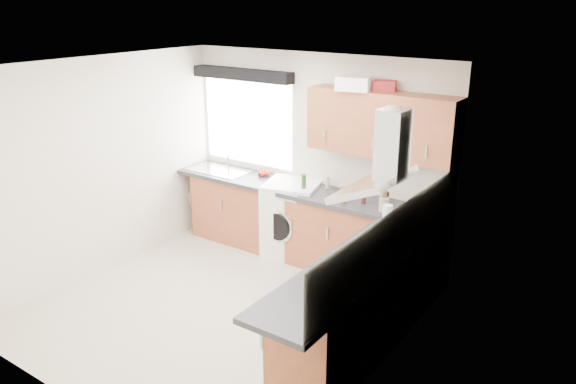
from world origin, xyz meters
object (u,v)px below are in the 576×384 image
Objects in this scene: upper_cabinets at (381,124)px; oven at (365,301)px; extractor_hood at (382,164)px; washing_machine at (292,219)px.

oven is at bearing -67.46° from upper_cabinets.
extractor_hood is at bearing -63.87° from upper_cabinets.
extractor_hood reaches higher than washing_machine.
washing_machine is (-1.75, 1.22, -1.30)m from extractor_hood.
upper_cabinets reaches higher than extractor_hood.
oven is at bearing 180.00° from extractor_hood.
upper_cabinets reaches higher than washing_machine.
washing_machine reaches higher than oven.
extractor_hood reaches higher than oven.
washing_machine is at bearing 145.12° from extractor_hood.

